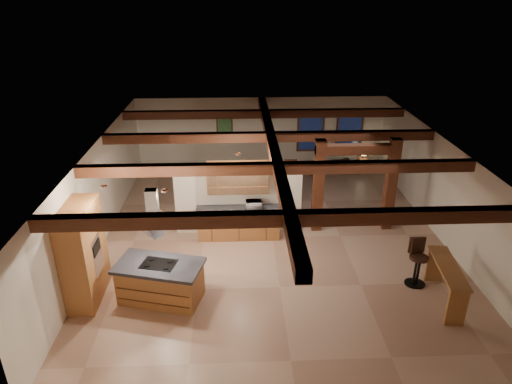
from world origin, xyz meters
TOP-DOWN VIEW (x-y plane):
  - ground at (0.00, 0.00)m, footprint 12.00×12.00m
  - room_walls at (0.00, 0.00)m, footprint 12.00×12.00m
  - ceiling_beams at (0.00, 0.00)m, footprint 10.00×12.00m
  - timber_posts at (2.50, 0.50)m, footprint 2.50×0.30m
  - partition_wall at (-1.00, 0.50)m, footprint 3.80×0.18m
  - pantry_cabinet at (-4.67, -2.60)m, footprint 0.67×1.60m
  - back_counter at (-1.00, 0.11)m, footprint 2.50×0.66m
  - upper_display_cabinet at (-1.00, 0.31)m, footprint 1.80×0.36m
  - range_hood at (-2.90, -2.81)m, footprint 1.10×1.10m
  - back_windows at (2.80, 5.93)m, footprint 2.70×0.07m
  - framed_art at (-1.50, 5.94)m, footprint 0.65×0.05m
  - recessed_cans at (-2.53, -1.93)m, footprint 3.16×2.46m
  - kitchen_island at (-2.90, -2.81)m, footprint 2.22×1.54m
  - dining_table at (0.11, 2.69)m, footprint 2.02×1.49m
  - sofa at (2.76, 5.31)m, footprint 1.95×1.04m
  - microwave at (-0.55, 0.11)m, footprint 0.47×0.33m
  - bar_counter at (3.86, -3.20)m, footprint 0.70×1.92m
  - side_table at (4.07, 5.21)m, footprint 0.60×0.60m
  - table_lamp at (4.07, 5.21)m, footprint 0.26×0.26m
  - bar_stool_a at (3.47, -2.47)m, footprint 0.44×0.46m
  - bar_stool_b at (3.41, -2.45)m, footprint 0.44×0.44m
  - dining_chairs at (0.11, 2.69)m, footprint 2.04×2.04m

SIDE VIEW (x-z plane):
  - ground at x=0.00m, z-range 0.00..0.00m
  - sofa at x=2.76m, z-range 0.00..0.54m
  - side_table at x=4.07m, z-range 0.00..0.57m
  - dining_table at x=0.11m, z-range 0.00..0.64m
  - back_counter at x=-1.00m, z-range 0.01..0.95m
  - kitchen_island at x=-2.90m, z-range 0.00..1.01m
  - bar_stool_a at x=3.47m, z-range 0.01..1.26m
  - bar_stool_b at x=3.41m, z-range 0.01..1.27m
  - dining_chairs at x=0.11m, z-range 0.01..1.31m
  - bar_counter at x=3.86m, z-range 0.17..1.16m
  - table_lamp at x=4.07m, z-range 0.64..0.94m
  - microwave at x=-0.55m, z-range 0.94..1.19m
  - partition_wall at x=-1.00m, z-range 0.00..2.20m
  - pantry_cabinet at x=-4.67m, z-range 0.00..2.40m
  - back_windows at x=2.80m, z-range 0.65..2.35m
  - framed_art at x=-1.50m, z-range 1.27..2.12m
  - timber_posts at x=2.50m, z-range 0.31..3.21m
  - room_walls at x=0.00m, z-range -4.22..7.78m
  - range_hood at x=-2.90m, z-range 1.08..2.48m
  - upper_display_cabinet at x=-1.00m, z-range 1.37..2.33m
  - ceiling_beams at x=0.00m, z-range 2.62..2.90m
  - recessed_cans at x=-2.53m, z-range 2.85..2.89m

